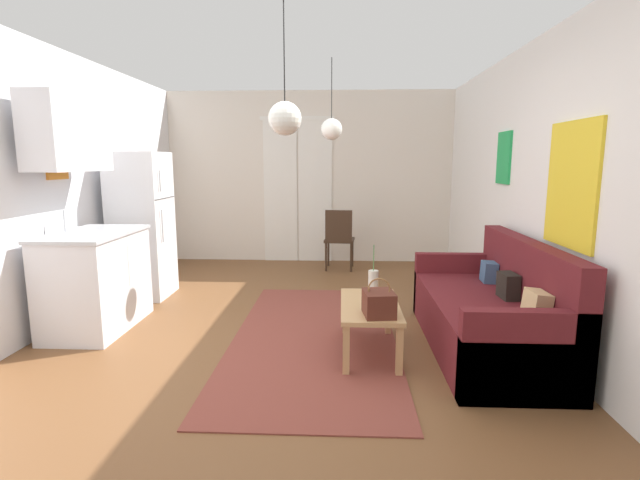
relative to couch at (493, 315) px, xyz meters
name	(u,v)px	position (x,y,z in m)	size (l,w,h in m)	color
ground_plane	(277,367)	(-1.77, -0.33, -0.34)	(4.96, 8.24, 0.10)	brown
wall_back	(309,178)	(-1.78, 3.54, 1.01)	(4.56, 0.13, 2.61)	silver
wall_right	(581,196)	(0.46, -0.33, 1.02)	(0.12, 7.84, 2.61)	white
area_rug	(314,337)	(-1.50, 0.18, -0.29)	(1.42, 3.06, 0.01)	brown
couch	(493,315)	(0.00, 0.00, 0.00)	(0.84, 1.95, 0.92)	#5B191E
coffee_table	(370,311)	(-1.03, -0.12, 0.06)	(0.47, 0.92, 0.41)	tan
bamboo_vase	(373,284)	(-1.00, 0.05, 0.24)	(0.08, 0.08, 0.46)	beige
handbag	(379,303)	(-0.98, -0.41, 0.22)	(0.25, 0.29, 0.29)	#512319
refrigerator	(142,225)	(-3.56, 1.43, 0.54)	(0.60, 0.61, 1.66)	white
kitchen_counter	(89,245)	(-3.59, 0.34, 0.51)	(0.64, 1.07, 2.13)	silver
accent_chair	(339,237)	(-1.30, 2.85, 0.20)	(0.45, 0.43, 0.88)	#382619
pendant_lamp_near	(285,118)	(-1.63, -0.79, 1.53)	(0.21, 0.21, 0.90)	black
pendant_lamp_far	(332,129)	(-1.38, 1.27, 1.60)	(0.23, 0.23, 0.84)	black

